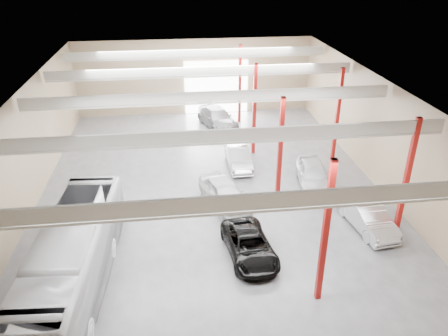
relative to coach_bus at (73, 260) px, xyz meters
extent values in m
cube|color=#4D4E53|center=(7.16, 8.00, -1.65)|extent=(22.00, 32.00, 0.01)
cube|color=#B0B0AB|center=(7.16, 8.00, 5.35)|extent=(22.00, 32.00, 0.12)
cube|color=#77634A|center=(7.16, 24.00, 1.85)|extent=(22.00, 0.12, 7.00)
cube|color=#77634A|center=(-3.84, 8.00, 1.85)|extent=(0.12, 32.00, 7.00)
cube|color=#77634A|center=(18.16, 8.00, 1.85)|extent=(0.12, 32.00, 7.00)
cube|color=white|center=(9.16, 23.85, 0.85)|extent=(6.00, 0.20, 5.00)
cube|color=maroon|center=(10.96, -2.00, 1.85)|extent=(0.25, 0.25, 7.00)
cube|color=maroon|center=(10.96, 6.00, 1.85)|extent=(0.25, 0.25, 7.00)
cube|color=maroon|center=(10.96, 14.00, 1.85)|extent=(0.25, 0.25, 7.00)
cube|color=maroon|center=(10.96, 21.00, 1.85)|extent=(0.25, 0.25, 7.00)
cube|color=maroon|center=(16.66, 2.00, 1.85)|extent=(0.25, 0.25, 7.00)
cube|color=maroon|center=(16.66, 12.00, 1.85)|extent=(0.25, 0.25, 7.00)
cube|color=beige|center=(7.16, -4.00, 4.90)|extent=(21.60, 0.15, 0.60)
cube|color=beige|center=(7.16, -4.00, 4.50)|extent=(21.60, 0.10, 0.10)
cube|color=beige|center=(7.16, 2.00, 4.90)|extent=(21.60, 0.15, 0.60)
cube|color=beige|center=(7.16, 2.00, 4.50)|extent=(21.60, 0.10, 0.10)
cube|color=beige|center=(7.16, 8.00, 4.90)|extent=(21.60, 0.15, 0.60)
cube|color=beige|center=(7.16, 8.00, 4.50)|extent=(21.60, 0.10, 0.10)
cube|color=beige|center=(7.16, 14.00, 4.90)|extent=(21.60, 0.15, 0.60)
cube|color=beige|center=(7.16, 14.00, 4.50)|extent=(21.60, 0.10, 0.10)
cube|color=beige|center=(7.16, 20.00, 4.90)|extent=(21.60, 0.15, 0.60)
cube|color=beige|center=(7.16, 20.00, 4.50)|extent=(21.60, 0.10, 0.10)
imported|color=silver|center=(0.00, 0.00, 0.00)|extent=(3.59, 11.98, 3.29)
imported|color=black|center=(8.40, 1.36, -0.99)|extent=(2.65, 4.94, 1.32)
imported|color=silver|center=(7.76, 6.56, -0.82)|extent=(3.29, 5.18, 1.64)
imported|color=silver|center=(9.44, 11.76, -0.93)|extent=(1.57, 4.37, 1.43)
imported|color=slate|center=(8.82, 20.00, -0.83)|extent=(3.75, 6.04, 1.63)
imported|color=#B0B0B5|center=(15.46, 3.09, -0.88)|extent=(2.19, 4.81, 1.53)
imported|color=silver|center=(13.92, 8.29, -0.83)|extent=(2.67, 5.05, 1.64)
camera|label=1|loc=(4.85, -16.51, 12.57)|focal=35.00mm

